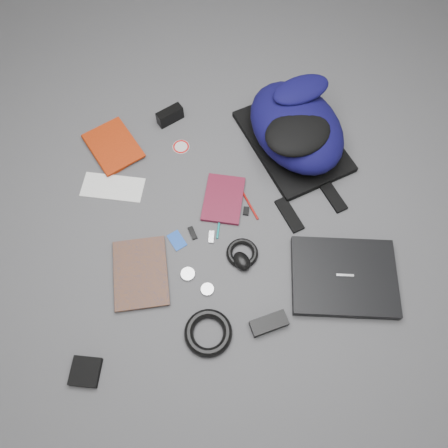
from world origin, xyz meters
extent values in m
plane|color=#4F4F51|center=(0.00, 0.00, 0.00)|extent=(4.00, 4.00, 0.00)
cube|color=black|center=(0.39, -0.28, 0.02)|extent=(0.42, 0.36, 0.04)
imported|color=#922208|center=(-0.48, 0.40, 0.01)|extent=(0.26, 0.29, 0.03)
imported|color=#9B4F0B|center=(-0.43, -0.14, 0.01)|extent=(0.20, 0.27, 0.02)
cube|color=white|center=(-0.41, 0.24, 0.00)|extent=(0.27, 0.18, 0.00)
cube|color=#4B0E1E|center=(0.02, 0.11, 0.01)|extent=(0.21, 0.24, 0.02)
cube|color=black|center=(-0.14, 0.54, 0.03)|extent=(0.12, 0.08, 0.06)
cylinder|color=silver|center=(-0.12, 0.39, 0.00)|extent=(0.09, 0.09, 0.00)
cylinder|color=#0E8180|center=(-0.02, 0.02, 0.00)|extent=(0.05, 0.13, 0.01)
cylinder|color=maroon|center=(0.11, 0.08, 0.00)|extent=(0.05, 0.15, 0.01)
cube|color=#1745AD|center=(-0.19, -0.03, 0.00)|extent=(0.07, 0.09, 0.00)
cube|color=black|center=(-0.12, -0.01, 0.00)|extent=(0.03, 0.06, 0.01)
cube|color=#B2B2B4|center=(-0.06, -0.04, 0.00)|extent=(0.03, 0.05, 0.01)
cube|color=black|center=(0.10, 0.05, 0.01)|extent=(0.03, 0.04, 0.01)
ellipsoid|color=black|center=(0.04, -0.16, 0.02)|extent=(0.08, 0.09, 0.04)
cylinder|color=#B4B4B6|center=(-0.16, -0.17, 0.01)|extent=(0.06, 0.06, 0.01)
cylinder|color=#AEAEB0|center=(-0.10, -0.24, 0.01)|extent=(0.05, 0.05, 0.01)
torus|color=black|center=(0.05, -0.13, 0.01)|extent=(0.14, 0.14, 0.02)
cube|color=black|center=(0.09, -0.40, 0.02)|extent=(0.13, 0.07, 0.03)
torus|color=black|center=(-0.12, -0.39, 0.02)|extent=(0.18, 0.18, 0.03)
cube|color=black|center=(-0.54, -0.45, 0.01)|extent=(0.12, 0.12, 0.02)
camera|label=1|loc=(-0.12, -0.70, 1.51)|focal=35.00mm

